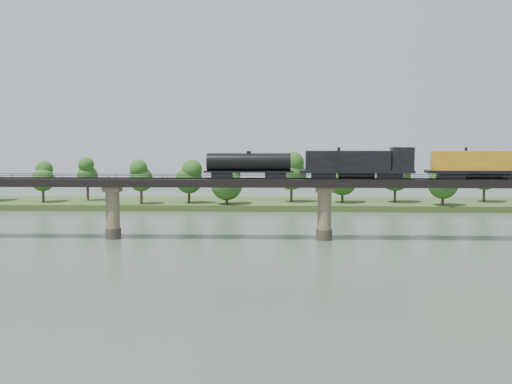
{
  "coord_description": "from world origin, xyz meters",
  "views": [
    {
      "loc": [
        -8.85,
        -89.56,
        19.77
      ],
      "look_at": [
        -12.83,
        30.0,
        9.0
      ],
      "focal_mm": 45.0,
      "sensor_mm": 36.0,
      "label": 1
    }
  ],
  "objects": [
    {
      "name": "ground",
      "position": [
        0.0,
        0.0,
        0.0
      ],
      "size": [
        400.0,
        400.0,
        0.0
      ],
      "primitive_type": "plane",
      "color": "#394839",
      "rests_on": "ground"
    },
    {
      "name": "far_bank",
      "position": [
        0.0,
        85.0,
        0.8
      ],
      "size": [
        300.0,
        24.0,
        1.6
      ],
      "primitive_type": "cube",
      "color": "#30481C",
      "rests_on": "ground"
    },
    {
      "name": "bridge",
      "position": [
        0.0,
        30.0,
        5.46
      ],
      "size": [
        236.0,
        30.0,
        11.5
      ],
      "color": "#473A2D",
      "rests_on": "ground"
    },
    {
      "name": "bridge_superstructure",
      "position": [
        0.0,
        30.0,
        11.79
      ],
      "size": [
        220.0,
        4.9,
        0.75
      ],
      "color": "black",
      "rests_on": "bridge"
    },
    {
      "name": "far_treeline",
      "position": [
        -8.21,
        80.52,
        8.83
      ],
      "size": [
        289.06,
        17.54,
        13.6
      ],
      "color": "#382619",
      "rests_on": "far_bank"
    },
    {
      "name": "freight_train",
      "position": [
        21.68,
        30.0,
        14.32
      ],
      "size": [
        85.84,
        3.34,
        5.91
      ],
      "color": "black",
      "rests_on": "bridge"
    }
  ]
}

